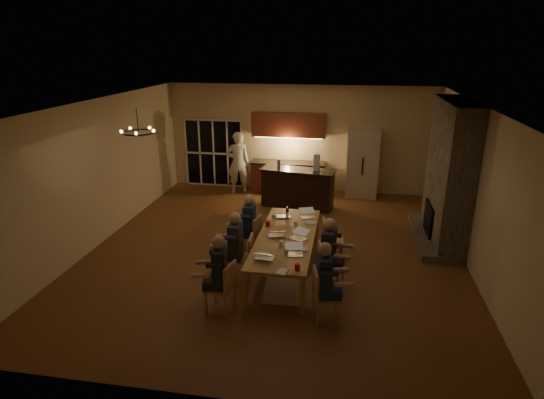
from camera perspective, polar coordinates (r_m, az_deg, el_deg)
The scene contains 43 objects.
floor at distance 10.11m, azimuth 0.44°, elevation -6.36°, with size 9.00×9.00×0.00m, color brown.
back_wall at distance 13.89m, azimuth 3.49°, elevation 7.64°, with size 8.00×0.04×3.20m, color beige.
left_wall at distance 10.90m, azimuth -20.92°, elevation 3.22°, with size 0.04×9.00×3.20m, color beige.
right_wall at distance 9.76m, azimuth 24.45°, elevation 1.01°, with size 0.04×9.00×3.20m, color beige.
ceiling at distance 9.20m, azimuth 0.49°, elevation 12.07°, with size 8.00×9.00×0.04m, color white.
french_doors at distance 14.49m, azimuth -7.30°, elevation 5.77°, with size 1.86×0.08×2.10m, color black.
fireplace at distance 10.81m, azimuth 21.33°, elevation 3.05°, with size 0.58×2.50×3.20m, color #665F50.
kitchenette at distance 13.69m, azimuth 2.05°, elevation 5.79°, with size 2.24×0.68×2.40m, color maroon, non-canonical shape.
refrigerator at distance 13.59m, azimuth 11.27°, elevation 4.45°, with size 0.90×0.68×2.00m, color beige.
dining_table at distance 9.10m, azimuth 1.78°, elevation -6.78°, with size 1.10×3.11×0.75m, color tan.
bar_island at distance 12.56m, azimuth 3.23°, elevation 1.42°, with size 2.03×0.68×1.08m, color black.
chair_left_near at distance 7.85m, azimuth -6.57°, elevation -10.83°, with size 0.44×0.44×0.89m, color tan, non-canonical shape.
chair_left_mid at distance 8.79m, azimuth -3.95°, elevation -7.28°, with size 0.44×0.44×0.89m, color tan, non-canonical shape.
chair_left_far at distance 9.73m, azimuth -2.89°, elevation -4.56°, with size 0.44×0.44×0.89m, color tan, non-canonical shape.
chair_right_near at distance 7.62m, azimuth 6.96°, elevation -11.81°, with size 0.44×0.44×0.89m, color tan, non-canonical shape.
chair_right_mid at distance 8.52m, azimuth 7.41°, elevation -8.30°, with size 0.44×0.44×0.89m, color tan, non-canonical shape.
chair_right_far at distance 9.59m, azimuth 7.64°, elevation -5.07°, with size 0.44×0.44×0.89m, color tan, non-canonical shape.
person_left_near at distance 7.73m, azimuth -6.55°, elevation -9.23°, with size 0.60×0.60×1.38m, color #24252E, non-canonical shape.
person_right_near at distance 7.48m, azimuth 6.51°, elevation -10.24°, with size 0.60×0.60×1.38m, color #1E314D, non-canonical shape.
person_left_mid at distance 8.67m, azimuth -4.59°, elevation -5.88°, with size 0.60×0.60×1.38m, color #33363C, non-canonical shape.
person_right_mid at distance 8.43m, azimuth 7.11°, elevation -6.75°, with size 0.60×0.60×1.38m, color #24252E, non-canonical shape.
person_left_far at distance 9.62m, azimuth -2.83°, elevation -3.25°, with size 0.60×0.60×1.38m, color #1E314D, non-canonical shape.
standing_person at distance 13.68m, azimuth -4.28°, elevation 4.61°, with size 0.69×0.45×1.88m, color white.
chandelier at distance 8.97m, azimuth -16.42°, elevation 8.08°, with size 0.64×0.64×0.03m, color black.
laptop_a at distance 8.01m, azimuth -0.91°, elevation -6.64°, with size 0.32×0.28×0.23m, color silver, non-canonical shape.
laptop_b at distance 8.14m, azimuth 2.80°, elevation -6.24°, with size 0.32×0.28×0.23m, color silver, non-canonical shape.
laptop_c at distance 8.92m, azimuth 0.54°, elevation -3.87°, with size 0.32×0.28×0.23m, color silver, non-canonical shape.
laptop_d at distance 8.78m, azimuth 3.33°, elevation -4.30°, with size 0.32×0.28×0.23m, color silver, non-canonical shape.
laptop_e at distance 9.88m, azimuth 1.41°, elevation -1.55°, with size 0.32×0.28×0.23m, color silver, non-canonical shape.
laptop_f at distance 9.85m, azimuth 4.55°, elevation -1.66°, with size 0.32×0.28×0.23m, color silver, non-canonical shape.
mug_front at distance 8.50m, azimuth 1.16°, elevation -5.56°, with size 0.09×0.09×0.10m, color silver.
mug_mid at distance 9.42m, azimuth 3.00°, elevation -3.04°, with size 0.08×0.08×0.10m, color silver.
mug_back at distance 9.78m, azimuth 0.23°, elevation -2.17°, with size 0.08×0.08×0.10m, color silver.
redcup_near at distance 7.64m, azimuth 3.19°, elevation -8.47°, with size 0.09×0.09×0.12m, color #B60C19.
redcup_mid at distance 9.39m, azimuth -0.52°, elevation -3.02°, with size 0.10×0.10×0.12m, color #B60C19.
can_silver at distance 8.28m, azimuth 1.79°, elevation -6.18°, with size 0.07×0.07×0.12m, color #B2B2B7.
can_cola at distance 10.16m, azimuth 1.93°, elevation -1.28°, with size 0.07×0.07×0.12m, color #3F0F0C.
plate_near at distance 8.39m, azimuth 3.86°, elevation -6.23°, with size 0.22×0.22×0.02m, color silver.
plate_left at distance 8.16m, azimuth -1.23°, elevation -6.98°, with size 0.25×0.25×0.02m, color silver.
plate_far at distance 9.60m, azimuth 4.87°, elevation -2.92°, with size 0.23×0.23×0.02m, color silver.
notepad at distance 7.61m, azimuth 1.28°, elevation -9.03°, with size 0.16×0.23×0.01m, color white.
bar_bottle at distance 12.46m, azimuth 0.85°, elevation 4.46°, with size 0.09×0.09×0.24m, color #99999E.
bar_blender at distance 12.30m, azimuth 5.63°, elevation 4.66°, with size 0.14×0.14×0.44m, color silver.
Camera 1 is at (1.46, -9.01, 4.33)m, focal length 30.00 mm.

